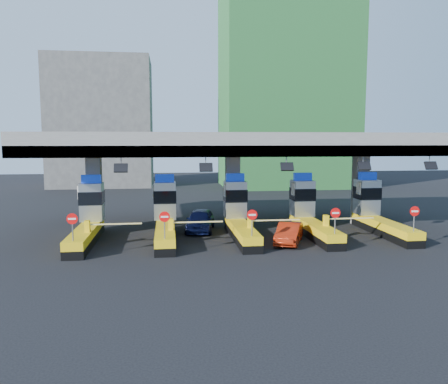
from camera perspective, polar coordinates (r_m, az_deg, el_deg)
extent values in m
plane|color=black|center=(30.06, 1.96, -5.74)|extent=(120.00, 120.00, 0.00)
cube|color=slate|center=(32.31, 1.14, 6.30)|extent=(28.00, 12.00, 1.50)
cube|color=#4C4C49|center=(26.70, 2.96, 5.34)|extent=(28.00, 0.60, 0.70)
cube|color=slate|center=(32.59, -16.54, -0.14)|extent=(1.00, 1.00, 5.50)
cube|color=slate|center=(32.53, 1.12, 0.13)|extent=(1.00, 1.00, 5.50)
cube|color=slate|center=(35.41, 17.34, 0.36)|extent=(1.00, 1.00, 5.50)
cylinder|color=slate|center=(26.42, -13.30, 3.86)|extent=(0.06, 0.06, 0.50)
cube|color=black|center=(26.24, -13.32, 3.07)|extent=(0.80, 0.38, 0.54)
cylinder|color=slate|center=(26.38, -2.41, 4.03)|extent=(0.06, 0.06, 0.50)
cube|color=black|center=(26.20, -2.37, 3.24)|extent=(0.80, 0.38, 0.54)
cylinder|color=slate|center=(27.28, 8.14, 4.05)|extent=(0.06, 0.06, 0.50)
cube|color=black|center=(27.10, 8.24, 3.29)|extent=(0.80, 0.38, 0.54)
cylinder|color=slate|center=(29.02, 17.72, 3.96)|extent=(0.06, 0.06, 0.50)
cube|color=black|center=(28.85, 17.86, 3.24)|extent=(0.80, 0.38, 0.54)
cylinder|color=slate|center=(31.19, 25.24, 3.81)|extent=(0.06, 0.06, 0.50)
cube|color=black|center=(31.04, 25.41, 3.14)|extent=(0.80, 0.38, 0.54)
cube|color=black|center=(29.11, -17.62, -5.97)|extent=(1.20, 8.00, 0.50)
cube|color=#E5B70C|center=(29.01, -17.65, -5.01)|extent=(1.20, 8.00, 0.50)
cube|color=#9EA3A8|center=(31.47, -16.86, -1.21)|extent=(1.50, 1.50, 2.60)
cube|color=black|center=(31.41, -16.88, -0.68)|extent=(1.56, 1.56, 0.90)
cube|color=#0C2DBF|center=(31.30, -16.95, 1.65)|extent=(1.30, 0.35, 0.55)
cube|color=white|center=(31.24, -18.44, -0.03)|extent=(0.06, 0.70, 0.90)
cylinder|color=slate|center=(25.37, -19.16, -4.65)|extent=(0.07, 0.07, 1.30)
cylinder|color=red|center=(25.23, -19.22, -3.33)|extent=(0.60, 0.04, 0.60)
cube|color=white|center=(25.21, -19.24, -3.34)|extent=(0.42, 0.02, 0.10)
cube|color=#E5B70C|center=(27.67, -17.42, -4.29)|extent=(0.30, 0.35, 0.70)
cube|color=white|center=(27.41, -14.02, -4.07)|extent=(3.20, 0.08, 0.08)
cube|color=black|center=(28.64, -7.67, -5.92)|extent=(1.20, 8.00, 0.50)
cube|color=#E5B70C|center=(28.54, -7.69, -4.94)|extent=(1.20, 8.00, 0.50)
cube|color=#9EA3A8|center=(31.04, -7.71, -1.09)|extent=(1.50, 1.50, 2.60)
cube|color=black|center=(30.98, -7.72, -0.55)|extent=(1.56, 1.56, 0.90)
cube|color=#0C2DBF|center=(30.87, -7.76, 1.82)|extent=(1.30, 0.35, 0.55)
cube|color=white|center=(30.67, -9.23, 0.11)|extent=(0.06, 0.70, 0.90)
cylinder|color=slate|center=(24.83, -7.76, -4.58)|extent=(0.07, 0.07, 1.30)
cylinder|color=red|center=(24.69, -7.78, -3.22)|extent=(0.60, 0.04, 0.60)
cube|color=white|center=(24.67, -7.78, -3.23)|extent=(0.42, 0.02, 0.10)
cube|color=#E5B70C|center=(27.24, -6.98, -4.20)|extent=(0.30, 0.35, 0.70)
cube|color=white|center=(27.29, -3.51, -3.93)|extent=(3.20, 0.08, 0.08)
cube|color=black|center=(29.04, 2.29, -5.68)|extent=(1.20, 8.00, 0.50)
cube|color=#E5B70C|center=(28.94, 2.29, -4.72)|extent=(1.20, 8.00, 0.50)
cube|color=#9EA3A8|center=(31.41, 1.45, -0.94)|extent=(1.50, 1.50, 2.60)
cube|color=black|center=(31.35, 1.45, -0.40)|extent=(1.56, 1.56, 0.90)
cube|color=#0C2DBF|center=(31.24, 1.46, 1.93)|extent=(1.30, 0.35, 0.55)
cube|color=white|center=(30.91, 0.07, 0.25)|extent=(0.06, 0.70, 0.90)
cylinder|color=slate|center=(25.29, 3.68, -4.32)|extent=(0.07, 0.07, 1.30)
cylinder|color=red|center=(25.15, 3.70, -2.99)|extent=(0.60, 0.04, 0.60)
cube|color=white|center=(25.13, 3.71, -3.00)|extent=(0.42, 0.02, 0.10)
cube|color=#E5B70C|center=(27.73, 3.43, -3.97)|extent=(0.30, 0.35, 0.70)
cube|color=white|center=(28.06, 6.75, -3.67)|extent=(3.20, 0.08, 0.08)
cube|color=black|center=(30.27, 11.70, -5.31)|extent=(1.20, 8.00, 0.50)
cube|color=#E5B70C|center=(30.17, 11.72, -4.38)|extent=(1.20, 8.00, 0.50)
cube|color=#9EA3A8|center=(32.55, 10.18, -0.77)|extent=(1.50, 1.50, 2.60)
cube|color=black|center=(32.49, 10.20, -0.25)|extent=(1.56, 1.56, 0.90)
cube|color=#0C2DBF|center=(32.38, 10.24, 2.00)|extent=(1.30, 0.35, 0.55)
cube|color=white|center=(31.95, 9.00, 0.37)|extent=(0.06, 0.70, 0.90)
cylinder|color=slate|center=(26.69, 14.30, -3.93)|extent=(0.07, 0.07, 1.30)
cylinder|color=red|center=(26.56, 14.36, -2.67)|extent=(0.60, 0.04, 0.60)
cube|color=white|center=(26.54, 14.38, -2.68)|extent=(0.42, 0.02, 0.10)
cube|color=#E5B70C|center=(29.07, 13.18, -3.64)|extent=(0.30, 0.35, 0.70)
cube|color=white|center=(29.67, 16.17, -3.32)|extent=(3.20, 0.08, 0.08)
cube|color=black|center=(32.24, 20.16, -4.85)|extent=(1.20, 8.00, 0.50)
cube|color=#E5B70C|center=(32.15, 20.19, -3.98)|extent=(1.20, 8.00, 0.50)
cube|color=#9EA3A8|center=(34.39, 18.15, -0.61)|extent=(1.50, 1.50, 2.60)
cube|color=black|center=(34.33, 18.18, -0.11)|extent=(1.56, 1.56, 0.90)
cube|color=#0C2DBF|center=(34.23, 18.25, 2.02)|extent=(1.30, 0.35, 0.55)
cube|color=white|center=(33.70, 17.18, 0.48)|extent=(0.06, 0.70, 0.90)
cylinder|color=slate|center=(28.91, 23.56, -3.48)|extent=(0.07, 0.07, 1.30)
cylinder|color=red|center=(28.79, 23.65, -2.31)|extent=(0.60, 0.04, 0.60)
cube|color=white|center=(28.76, 23.68, -2.32)|extent=(0.42, 0.02, 0.10)
cube|color=#E5B70C|center=(31.17, 21.83, -3.25)|extent=(0.30, 0.35, 0.70)
cube|color=white|center=(31.99, 24.42, -2.94)|extent=(3.20, 0.08, 0.08)
cube|color=#1E5926|center=(63.67, 8.17, 13.44)|extent=(18.00, 12.00, 28.00)
cube|color=#4C4C49|center=(65.65, -15.64, 8.68)|extent=(14.00, 10.00, 18.00)
imported|color=black|center=(31.56, -3.13, -3.69)|extent=(2.60, 4.88, 1.58)
imported|color=maroon|center=(28.13, 8.49, -5.33)|extent=(2.84, 4.17, 1.30)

